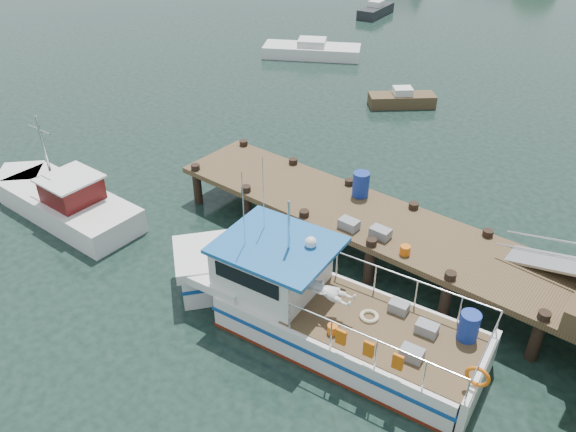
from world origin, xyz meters
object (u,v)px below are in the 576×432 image
Objects in this scene: lobster_boat at (309,304)px; moored_e at (376,10)px; dock at (549,259)px; moored_a at (312,50)px; work_boat at (63,200)px; moored_rowboat at (402,99)px.

lobster_boat reaches higher than moored_e.
dock is at bearing 33.97° from lobster_boat.
lobster_boat is 1.53× the size of moored_a.
lobster_boat is 10.51m from work_boat.
moored_e is at bearing 92.23° from moored_a.
moored_rowboat is at bearing 74.27° from work_boat.
moored_a is 1.48× the size of moored_e.
moored_a is 12.33m from moored_e.
moored_e is at bearing 100.54° from work_boat.
dock is 5.03× the size of moored_rowboat.
moored_rowboat is (-6.05, 16.11, -0.48)m from lobster_boat.
work_boat reaches higher than moored_a.
lobster_boat reaches higher than moored_a.
dock is 2.33× the size of work_boat.
work_boat is 17.56m from moored_rowboat.
work_boat is at bearing -95.25° from moored_e.
dock reaches higher than moored_e.
dock reaches higher than moored_rowboat.
moored_a is (-8.71, 3.84, 0.06)m from moored_rowboat.
moored_e is (-11.23, 15.90, 0.07)m from moored_rowboat.
lobster_boat is at bearing 3.69° from work_boat.
work_boat is at bearing -162.05° from dock.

